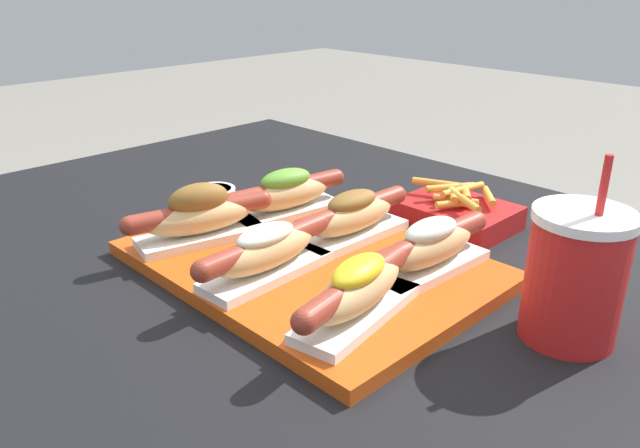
{
  "coord_description": "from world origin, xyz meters",
  "views": [
    {
      "loc": [
        0.57,
        -0.48,
        1.08
      ],
      "look_at": [
        0.04,
        0.03,
        0.78
      ],
      "focal_mm": 35.0,
      "sensor_mm": 36.0,
      "label": 1
    }
  ],
  "objects_px": {
    "hot_dog_2": "(358,290)",
    "drink_cup": "(575,276)",
    "hot_dog_1": "(266,251)",
    "sauce_bowl": "(214,195)",
    "hot_dog_0": "(200,216)",
    "fries_basket": "(457,212)",
    "serving_tray": "(309,263)",
    "hot_dog_3": "(286,194)",
    "hot_dog_5": "(430,247)",
    "hot_dog_4": "(352,216)"
  },
  "relations": [
    {
      "from": "hot_dog_0",
      "to": "hot_dog_2",
      "type": "xyz_separation_m",
      "value": [
        0.29,
        0.0,
        -0.0
      ]
    },
    {
      "from": "hot_dog_1",
      "to": "hot_dog_3",
      "type": "relative_size",
      "value": 1.01
    },
    {
      "from": "serving_tray",
      "to": "fries_basket",
      "type": "xyz_separation_m",
      "value": [
        0.05,
        0.26,
        0.01
      ]
    },
    {
      "from": "hot_dog_1",
      "to": "hot_dog_3",
      "type": "bearing_deg",
      "value": 131.82
    },
    {
      "from": "serving_tray",
      "to": "hot_dog_2",
      "type": "height_order",
      "value": "hot_dog_2"
    },
    {
      "from": "hot_dog_0",
      "to": "hot_dog_3",
      "type": "relative_size",
      "value": 0.98
    },
    {
      "from": "serving_tray",
      "to": "hot_dog_3",
      "type": "distance_m",
      "value": 0.16
    },
    {
      "from": "sauce_bowl",
      "to": "drink_cup",
      "type": "relative_size",
      "value": 0.34
    },
    {
      "from": "hot_dog_3",
      "to": "drink_cup",
      "type": "height_order",
      "value": "drink_cup"
    },
    {
      "from": "hot_dog_0",
      "to": "sauce_bowl",
      "type": "height_order",
      "value": "hot_dog_0"
    },
    {
      "from": "hot_dog_2",
      "to": "hot_dog_0",
      "type": "bearing_deg",
      "value": -179.54
    },
    {
      "from": "hot_dog_2",
      "to": "hot_dog_5",
      "type": "height_order",
      "value": "same"
    },
    {
      "from": "hot_dog_0",
      "to": "sauce_bowl",
      "type": "relative_size",
      "value": 2.99
    },
    {
      "from": "hot_dog_1",
      "to": "hot_dog_4",
      "type": "bearing_deg",
      "value": 91.8
    },
    {
      "from": "hot_dog_2",
      "to": "drink_cup",
      "type": "relative_size",
      "value": 1.04
    },
    {
      "from": "hot_dog_2",
      "to": "hot_dog_4",
      "type": "xyz_separation_m",
      "value": [
        -0.15,
        0.15,
        -0.0
      ]
    },
    {
      "from": "hot_dog_1",
      "to": "hot_dog_0",
      "type": "bearing_deg",
      "value": 178.11
    },
    {
      "from": "hot_dog_4",
      "to": "sauce_bowl",
      "type": "xyz_separation_m",
      "value": [
        -0.28,
        -0.03,
        -0.04
      ]
    },
    {
      "from": "hot_dog_5",
      "to": "hot_dog_1",
      "type": "bearing_deg",
      "value": -130.9
    },
    {
      "from": "hot_dog_3",
      "to": "fries_basket",
      "type": "xyz_separation_m",
      "value": [
        0.18,
        0.19,
        -0.03
      ]
    },
    {
      "from": "hot_dog_1",
      "to": "hot_dog_2",
      "type": "relative_size",
      "value": 1.01
    },
    {
      "from": "hot_dog_4",
      "to": "hot_dog_3",
      "type": "bearing_deg",
      "value": -177.49
    },
    {
      "from": "hot_dog_3",
      "to": "hot_dog_0",
      "type": "bearing_deg",
      "value": -94.36
    },
    {
      "from": "hot_dog_2",
      "to": "hot_dog_5",
      "type": "relative_size",
      "value": 0.99
    },
    {
      "from": "serving_tray",
      "to": "hot_dog_5",
      "type": "xyz_separation_m",
      "value": [
        0.13,
        0.08,
        0.04
      ]
    },
    {
      "from": "hot_dog_4",
      "to": "hot_dog_0",
      "type": "bearing_deg",
      "value": -132.93
    },
    {
      "from": "hot_dog_3",
      "to": "hot_dog_5",
      "type": "height_order",
      "value": "hot_dog_3"
    },
    {
      "from": "hot_dog_3",
      "to": "hot_dog_1",
      "type": "bearing_deg",
      "value": -48.18
    },
    {
      "from": "hot_dog_0",
      "to": "fries_basket",
      "type": "height_order",
      "value": "hot_dog_0"
    },
    {
      "from": "hot_dog_3",
      "to": "hot_dog_5",
      "type": "xyz_separation_m",
      "value": [
        0.26,
        -0.0,
        -0.0
      ]
    },
    {
      "from": "serving_tray",
      "to": "hot_dog_5",
      "type": "bearing_deg",
      "value": 29.84
    },
    {
      "from": "hot_dog_1",
      "to": "hot_dog_3",
      "type": "xyz_separation_m",
      "value": [
        -0.13,
        0.15,
        0.0
      ]
    },
    {
      "from": "fries_basket",
      "to": "hot_dog_1",
      "type": "bearing_deg",
      "value": -97.38
    },
    {
      "from": "hot_dog_5",
      "to": "drink_cup",
      "type": "height_order",
      "value": "drink_cup"
    },
    {
      "from": "serving_tray",
      "to": "drink_cup",
      "type": "bearing_deg",
      "value": 15.91
    },
    {
      "from": "drink_cup",
      "to": "fries_basket",
      "type": "height_order",
      "value": "drink_cup"
    },
    {
      "from": "serving_tray",
      "to": "sauce_bowl",
      "type": "bearing_deg",
      "value": 169.16
    },
    {
      "from": "hot_dog_1",
      "to": "serving_tray",
      "type": "bearing_deg",
      "value": 92.74
    },
    {
      "from": "hot_dog_1",
      "to": "sauce_bowl",
      "type": "distance_m",
      "value": 0.32
    },
    {
      "from": "serving_tray",
      "to": "drink_cup",
      "type": "relative_size",
      "value": 2.23
    },
    {
      "from": "serving_tray",
      "to": "fries_basket",
      "type": "bearing_deg",
      "value": 79.86
    },
    {
      "from": "sauce_bowl",
      "to": "hot_dog_4",
      "type": "bearing_deg",
      "value": 5.55
    },
    {
      "from": "hot_dog_0",
      "to": "hot_dog_2",
      "type": "relative_size",
      "value": 0.99
    },
    {
      "from": "fries_basket",
      "to": "sauce_bowl",
      "type": "bearing_deg",
      "value": -147.81
    },
    {
      "from": "serving_tray",
      "to": "fries_basket",
      "type": "distance_m",
      "value": 0.27
    },
    {
      "from": "serving_tray",
      "to": "sauce_bowl",
      "type": "distance_m",
      "value": 0.29
    },
    {
      "from": "serving_tray",
      "to": "drink_cup",
      "type": "xyz_separation_m",
      "value": [
        0.3,
        0.09,
        0.06
      ]
    },
    {
      "from": "hot_dog_1",
      "to": "hot_dog_3",
      "type": "distance_m",
      "value": 0.2
    },
    {
      "from": "hot_dog_1",
      "to": "fries_basket",
      "type": "height_order",
      "value": "hot_dog_1"
    },
    {
      "from": "hot_dog_4",
      "to": "fries_basket",
      "type": "distance_m",
      "value": 0.19
    }
  ]
}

